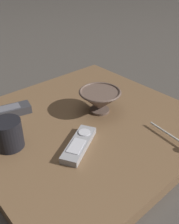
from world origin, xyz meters
name	(u,v)px	position (x,y,z in m)	size (l,w,h in m)	color
ground_plane	(85,130)	(0.00, 0.00, 0.00)	(6.00, 6.00, 0.00)	#47423D
table	(85,125)	(0.00, 0.00, 0.02)	(0.65, 0.67, 0.04)	brown
cereal_bowl	(100,100)	(0.01, -0.07, 0.08)	(0.14, 0.14, 0.08)	brown
coffee_mug	(8,134)	(0.04, 0.23, 0.08)	(0.08, 0.08, 0.08)	black
tv_remote_near	(79,144)	(-0.09, 0.09, 0.05)	(0.12, 0.16, 0.02)	#9E9EA3
tv_remote_far	(1,113)	(0.19, 0.19, 0.05)	(0.09, 0.20, 0.03)	#38383D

